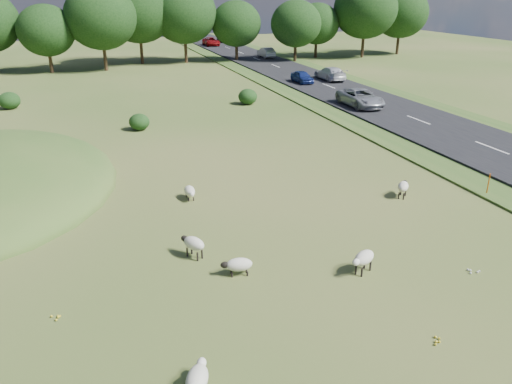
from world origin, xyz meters
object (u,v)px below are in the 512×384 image
at_px(car_5, 223,39).
at_px(sheep_3, 238,265).
at_px(car_2, 211,42).
at_px(sheep_4, 190,191).
at_px(marker_post, 488,184).
at_px(car_4, 360,98).
at_px(car_6, 302,77).
at_px(sheep_0, 197,379).
at_px(car_1, 266,52).
at_px(car_0, 330,73).
at_px(sheep_6, 403,186).
at_px(sheep_2, 364,258).
at_px(sheep_5, 193,243).

bearing_deg(car_5, sheep_3, 74.87).
bearing_deg(car_2, sheep_4, -105.11).
height_order(marker_post, car_2, car_2).
relative_size(car_4, car_6, 1.44).
relative_size(car_4, car_5, 1.28).
relative_size(sheep_0, car_1, 0.30).
bearing_deg(sheep_4, marker_post, 73.55).
bearing_deg(car_1, sheep_4, 65.89).
relative_size(sheep_0, car_6, 0.36).
xyz_separation_m(car_0, car_4, (-3.80, -13.44, 0.02)).
bearing_deg(car_5, sheep_4, 73.24).
height_order(sheep_0, sheep_3, sheep_0).
relative_size(marker_post, sheep_3, 0.95).
relative_size(marker_post, sheep_6, 1.09).
relative_size(marker_post, car_4, 0.22).
distance_m(car_0, car_6, 3.86).
bearing_deg(car_5, car_4, 86.35).
bearing_deg(sheep_3, car_6, -107.33).
relative_size(sheep_3, car_5, 0.29).
relative_size(sheep_6, car_4, 0.20).
distance_m(sheep_2, sheep_3, 4.75).
relative_size(sheep_2, sheep_3, 1.02).
bearing_deg(sheep_4, sheep_6, 72.94).
distance_m(sheep_3, car_1, 62.55).
xyz_separation_m(sheep_5, car_6, (19.94, 34.27, 0.28)).
relative_size(car_0, car_4, 0.94).
distance_m(sheep_6, car_5, 79.41).
xyz_separation_m(marker_post, car_2, (3.95, 74.27, 0.37)).
relative_size(sheep_2, car_0, 0.25).
relative_size(sheep_0, sheep_4, 1.14).
xyz_separation_m(sheep_3, car_6, (18.65, 36.16, 0.46)).
height_order(car_4, car_6, car_4).
height_order(car_1, car_4, car_4).
bearing_deg(car_2, sheep_5, -104.75).
bearing_deg(car_6, marker_post, -96.86).
distance_m(sheep_3, sheep_5, 2.29).
height_order(sheep_4, car_6, car_6).
bearing_deg(sheep_6, car_5, 35.16).
bearing_deg(marker_post, sheep_4, 163.16).
relative_size(sheep_0, sheep_2, 1.06).
bearing_deg(car_4, sheep_3, -128.58).
bearing_deg(car_4, sheep_4, -140.44).
distance_m(car_2, car_4, 54.21).
bearing_deg(marker_post, car_6, 83.14).
xyz_separation_m(sheep_0, sheep_6, (13.09, 9.86, 0.11)).
bearing_deg(sheep_6, sheep_2, 179.54).
bearing_deg(sheep_5, sheep_6, -109.02).
distance_m(car_5, car_6, 46.98).
height_order(sheep_3, car_2, car_2).
distance_m(sheep_4, sheep_6, 11.02).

